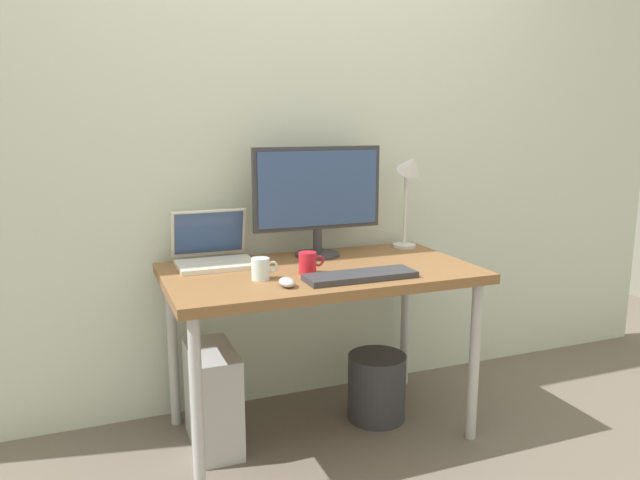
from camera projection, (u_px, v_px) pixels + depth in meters
name	position (u px, v px, depth m)	size (l,w,h in m)	color
ground_plane	(320.00, 430.00, 2.66)	(6.00, 6.00, 0.00)	#665B51
back_wall	(287.00, 127.00, 2.79)	(4.40, 0.04, 2.60)	silver
desk	(320.00, 284.00, 2.53)	(1.27, 0.70, 0.73)	brown
monitor	(318.00, 194.00, 2.69)	(0.59, 0.20, 0.49)	#333338
laptop	(213.00, 251.00, 2.59)	(0.32, 0.28, 0.22)	silver
desk_lamp	(409.00, 179.00, 2.85)	(0.11, 0.16, 0.46)	silver
keyboard	(360.00, 276.00, 2.35)	(0.44, 0.14, 0.02)	#333338
mouse	(287.00, 282.00, 2.24)	(0.06, 0.09, 0.03)	#B2B2B7
coffee_mug	(308.00, 263.00, 2.43)	(0.11, 0.07, 0.09)	red
glass_cup	(261.00, 269.00, 2.34)	(0.11, 0.07, 0.08)	silver
computer_tower	(213.00, 398.00, 2.50)	(0.18, 0.36, 0.42)	#B2B2B7
wastebasket	(377.00, 387.00, 2.75)	(0.26, 0.26, 0.30)	#333338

